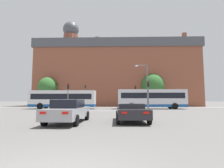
{
  "coord_description": "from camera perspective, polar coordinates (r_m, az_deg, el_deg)",
  "views": [
    {
      "loc": [
        1.19,
        -3.13,
        1.43
      ],
      "look_at": [
        0.46,
        24.38,
        4.0
      ],
      "focal_mm": 28.0,
      "sensor_mm": 36.0,
      "label": 1
    }
  ],
  "objects": [
    {
      "name": "stop_line_strip",
      "position": [
        23.83,
        -1.37,
        -8.76
      ],
      "size": [
        8.24,
        0.3,
        0.01
      ],
      "primitive_type": "cube",
      "color": "silver",
      "rests_on": "ground_plane"
    },
    {
      "name": "far_pavement",
      "position": [
        36.3,
        -0.37,
        -7.58
      ],
      "size": [
        69.16,
        2.5,
        0.01
      ],
      "primitive_type": "cube",
      "color": "gray",
      "rests_on": "ground_plane"
    },
    {
      "name": "brick_civic_building",
      "position": [
        46.82,
        1.36,
        3.06
      ],
      "size": [
        40.13,
        14.11,
        23.09
      ],
      "color": "brown",
      "rests_on": "ground_plane"
    },
    {
      "name": "car_saloon_left",
      "position": [
        11.7,
        -13.98,
        -8.5
      ],
      "size": [
        2.12,
        4.98,
        1.47
      ],
      "rotation": [
        0.0,
        0.0,
        -0.03
      ],
      "color": "#9E9EA3",
      "rests_on": "ground_plane"
    },
    {
      "name": "car_roadster_right",
      "position": [
        11.99,
        6.39,
        -9.11
      ],
      "size": [
        2.11,
        4.39,
        1.19
      ],
      "rotation": [
        0.0,
        0.0,
        0.01
      ],
      "color": "#232328",
      "rests_on": "ground_plane"
    },
    {
      "name": "bus_crossing_lead",
      "position": [
        29.83,
        12.74,
        -4.66
      ],
      "size": [
        11.09,
        2.67,
        3.19
      ],
      "rotation": [
        0.0,
        0.0,
        1.57
      ],
      "color": "silver",
      "rests_on": "ground_plane"
    },
    {
      "name": "bus_crossing_trailing",
      "position": [
        30.28,
        -15.68,
        -4.77
      ],
      "size": [
        10.73,
        2.65,
        3.03
      ],
      "rotation": [
        0.0,
        0.0,
        1.57
      ],
      "color": "silver",
      "rests_on": "ground_plane"
    },
    {
      "name": "traffic_light_near_left",
      "position": [
        25.66,
        -14.19,
        -2.58
      ],
      "size": [
        0.26,
        0.31,
        3.82
      ],
      "color": "slate",
      "rests_on": "ground_plane"
    },
    {
      "name": "traffic_light_far_right",
      "position": [
        35.7,
        7.68,
        -2.85
      ],
      "size": [
        0.26,
        0.31,
        4.39
      ],
      "color": "slate",
      "rests_on": "ground_plane"
    },
    {
      "name": "traffic_light_near_right",
      "position": [
        25.16,
        11.78,
        -2.18
      ],
      "size": [
        0.26,
        0.31,
        4.1
      ],
      "color": "slate",
      "rests_on": "ground_plane"
    },
    {
      "name": "traffic_light_far_left",
      "position": [
        36.39,
        -8.72,
        -2.74
      ],
      "size": [
        0.26,
        0.31,
        4.55
      ],
      "color": "slate",
      "rests_on": "ground_plane"
    },
    {
      "name": "street_lamp_junction",
      "position": [
        26.63,
        10.76,
        0.71
      ],
      "size": [
        1.91,
        0.36,
        6.85
      ],
      "color": "slate",
      "rests_on": "ground_plane"
    },
    {
      "name": "pedestrian_waiting",
      "position": [
        37.94,
        14.15,
        -5.95
      ],
      "size": [
        0.24,
        0.41,
        1.58
      ],
      "rotation": [
        0.0,
        0.0,
        1.51
      ],
      "color": "brown",
      "rests_on": "ground_plane"
    },
    {
      "name": "tree_by_building",
      "position": [
        41.9,
        -20.26,
        -0.89
      ],
      "size": [
        4.17,
        4.17,
        6.64
      ],
      "color": "#4C3823",
      "rests_on": "ground_plane"
    },
    {
      "name": "tree_kerbside",
      "position": [
        40.61,
        13.11,
        -0.53
      ],
      "size": [
        5.23,
        5.23,
        7.48
      ],
      "color": "#4C3823",
      "rests_on": "ground_plane"
    }
  ]
}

